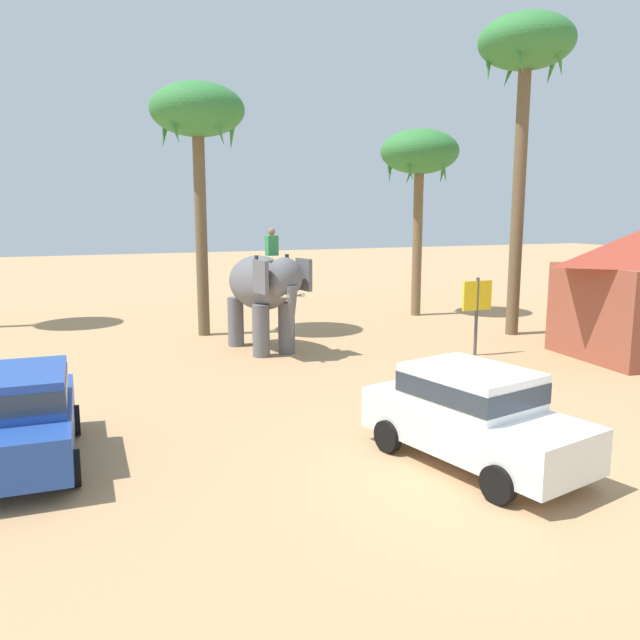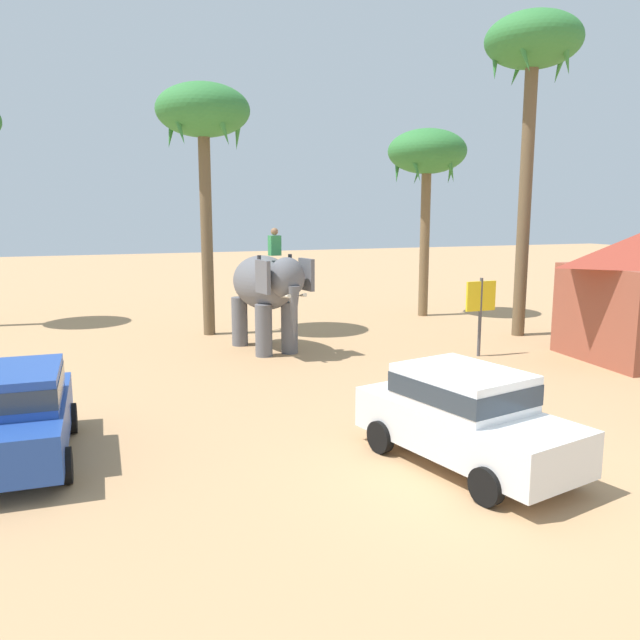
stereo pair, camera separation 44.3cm
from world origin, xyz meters
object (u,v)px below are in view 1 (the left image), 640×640
palm_tree_far_back (419,157)px  car_sedan_foreground (472,412)px  elephant_with_mahout (263,288)px  car_parked_far_side (20,414)px  palm_tree_left_of_road (198,118)px  signboard_yellow (477,301)px  palm_tree_near_hut (526,56)px

palm_tree_far_back → car_sedan_foreground: bearing=-117.6°
car_sedan_foreground → palm_tree_far_back: size_ratio=0.57×
elephant_with_mahout → car_parked_far_side: bearing=-132.8°
car_parked_far_side → palm_tree_left_of_road: palm_tree_left_of_road is taller
signboard_yellow → car_parked_far_side: bearing=-161.6°
car_parked_far_side → palm_tree_near_hut: 19.09m
palm_tree_near_hut → palm_tree_left_of_road: palm_tree_near_hut is taller
palm_tree_far_back → signboard_yellow: 9.11m
palm_tree_left_of_road → signboard_yellow: 11.13m
palm_tree_near_hut → signboard_yellow: 8.79m
car_sedan_foreground → car_parked_far_side: size_ratio=1.05×
elephant_with_mahout → signboard_yellow: elephant_with_mahout is taller
palm_tree_left_of_road → palm_tree_far_back: size_ratio=1.13×
elephant_with_mahout → signboard_yellow: 6.58m
car_parked_far_side → elephant_with_mahout: bearing=47.2°
palm_tree_left_of_road → palm_tree_near_hut: bearing=-21.8°
car_parked_far_side → palm_tree_far_back: bearing=37.9°
car_sedan_foreground → elephant_with_mahout: 10.22m
car_sedan_foreground → signboard_yellow: signboard_yellow is taller
car_sedan_foreground → palm_tree_left_of_road: bearing=97.4°
car_sedan_foreground → palm_tree_near_hut: bearing=47.8°
car_parked_far_side → palm_tree_near_hut: size_ratio=0.38×
elephant_with_mahout → palm_tree_left_of_road: palm_tree_left_of_road is taller
signboard_yellow → palm_tree_near_hut: bearing=35.3°
palm_tree_near_hut → car_sedan_foreground: bearing=-132.2°
palm_tree_left_of_road → car_parked_far_side: bearing=-117.5°
palm_tree_left_of_road → elephant_with_mahout: bearing=-70.4°
car_sedan_foreground → palm_tree_near_hut: (8.52, 9.39, 8.58)m
palm_tree_near_hut → elephant_with_mahout: bearing=175.2°
elephant_with_mahout → palm_tree_far_back: (8.10, 4.26, 4.58)m
palm_tree_far_back → signboard_yellow: palm_tree_far_back is taller
palm_tree_near_hut → signboard_yellow: (-3.27, -2.32, -7.82)m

